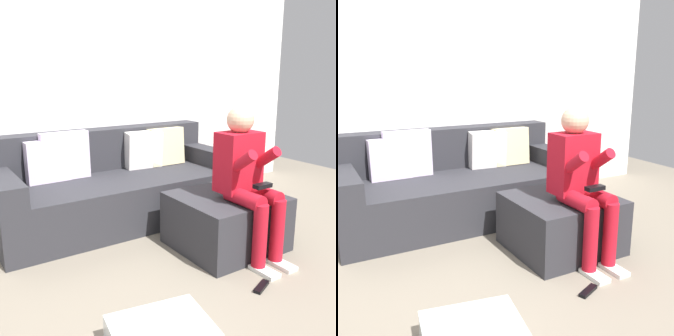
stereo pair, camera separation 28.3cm
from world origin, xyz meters
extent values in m
plane|color=slate|center=(0.00, 0.00, 0.00)|extent=(7.34, 7.34, 0.00)
cube|color=white|center=(0.00, 2.11, 1.24)|extent=(5.65, 0.10, 2.49)
cube|color=#2D2D33|center=(0.19, 1.59, 0.21)|extent=(2.24, 0.94, 0.43)
cube|color=#2D2D33|center=(0.19, 1.95, 0.63)|extent=(2.24, 0.23, 0.40)
cube|color=#2D2D33|center=(-0.83, 1.59, 0.51)|extent=(0.21, 0.94, 0.17)
cube|color=#2D2D33|center=(1.20, 1.59, 0.51)|extent=(0.21, 0.94, 0.17)
cube|color=silver|center=(-0.40, 1.77, 0.61)|extent=(0.37, 0.13, 0.37)
cube|color=silver|center=(-0.24, 1.78, 0.64)|extent=(0.43, 0.11, 0.43)
cube|color=beige|center=(0.82, 1.76, 0.62)|extent=(0.38, 0.16, 0.39)
cube|color=white|center=(0.56, 1.76, 0.61)|extent=(0.38, 0.21, 0.37)
cube|color=#2D2D33|center=(0.65, 0.61, 0.21)|extent=(0.79, 0.73, 0.43)
cube|color=red|center=(0.67, 0.52, 0.71)|extent=(0.32, 0.22, 0.45)
sphere|color=#D8AD8C|center=(0.67, 0.52, 1.03)|extent=(0.20, 0.20, 0.20)
cylinder|color=red|center=(0.58, 0.36, 0.49)|extent=(0.12, 0.34, 0.12)
cylinder|color=red|center=(0.58, 0.19, 0.26)|extent=(0.10, 0.10, 0.46)
cube|color=white|center=(0.58, 0.13, 0.01)|extent=(0.10, 0.22, 0.03)
cylinder|color=red|center=(0.56, 0.40, 0.73)|extent=(0.08, 0.32, 0.26)
cylinder|color=red|center=(0.76, 0.36, 0.49)|extent=(0.12, 0.34, 0.12)
cylinder|color=red|center=(0.76, 0.19, 0.26)|extent=(0.10, 0.10, 0.46)
cube|color=white|center=(0.76, 0.13, 0.01)|extent=(0.10, 0.22, 0.03)
cylinder|color=red|center=(0.78, 0.40, 0.73)|extent=(0.08, 0.33, 0.26)
cube|color=black|center=(0.67, 0.27, 0.59)|extent=(0.14, 0.06, 0.03)
cube|color=black|center=(0.42, 0.00, 0.01)|extent=(0.17, 0.11, 0.02)
camera|label=1|loc=(-1.33, -1.56, 1.37)|focal=41.53mm
camera|label=2|loc=(-1.09, -1.70, 1.37)|focal=41.53mm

